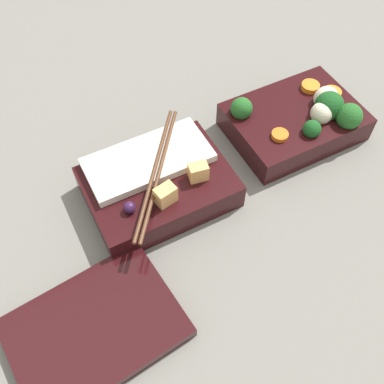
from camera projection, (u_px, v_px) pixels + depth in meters
ground_plane at (236, 154)px, 0.67m from camera, size 3.00×3.00×0.00m
bento_tray_vegetable at (299, 120)px, 0.67m from camera, size 0.19×0.14×0.07m
bento_tray_rice at (158, 183)px, 0.61m from camera, size 0.19×0.18×0.07m
bento_lid at (95, 328)px, 0.51m from camera, size 0.20×0.15×0.02m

